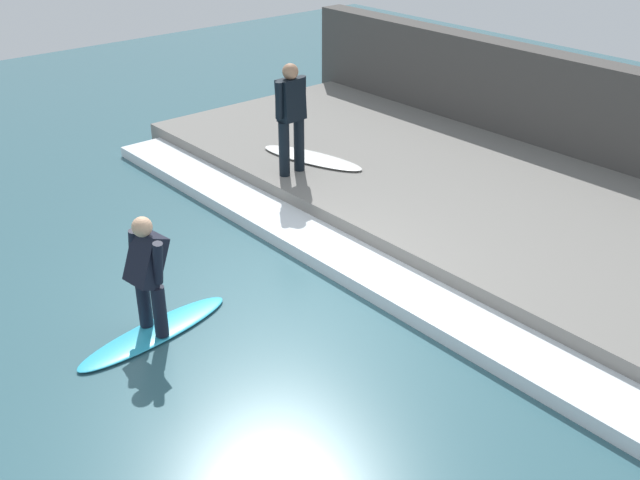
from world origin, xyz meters
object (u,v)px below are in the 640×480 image
object	(u,v)px
surfboard_riding	(155,332)
surfer_waiting_near	(291,113)
surfboard_waiting_near	(312,158)
surfer_riding	(147,270)

from	to	relation	value
surfboard_riding	surfer_waiting_near	bearing A→B (deg)	29.54
surfboard_riding	surfboard_waiting_near	xyz separation A→B (m)	(4.18, 2.26, 0.35)
surfer_riding	surfboard_waiting_near	xyz separation A→B (m)	(4.18, 2.26, -0.45)
surfboard_riding	surfer_riding	bearing A→B (deg)	90.00
surfer_riding	surfer_waiting_near	size ratio (longest dim) A/B	0.82
surfboard_riding	surfer_riding	world-z (taller)	surfer_riding
surfer_riding	surfboard_riding	bearing A→B (deg)	-90.00
surfer_waiting_near	surfboard_waiting_near	size ratio (longest dim) A/B	0.87
surfboard_riding	surfer_riding	distance (m)	0.80
surfboard_riding	surfer_waiting_near	world-z (taller)	surfer_waiting_near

